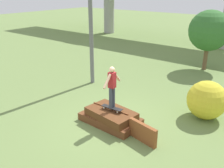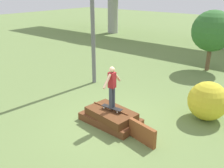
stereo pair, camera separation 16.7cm
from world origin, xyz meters
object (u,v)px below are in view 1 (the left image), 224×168
(skateboard, at_px, (112,108))
(skater, at_px, (112,85))
(tree_behind_left, at_px, (209,31))
(bush_yellow_flowering, at_px, (207,100))

(skateboard, xyz_separation_m, skater, (0.00, -0.00, 0.87))
(skateboard, bearing_deg, tree_behind_left, 87.32)
(skater, distance_m, tree_behind_left, 8.66)
(skateboard, bearing_deg, skater, -90.00)
(skateboard, xyz_separation_m, bush_yellow_flowering, (2.47, 2.62, 0.04))
(skater, height_order, bush_yellow_flowering, skater)
(skateboard, distance_m, skater, 0.87)
(skater, bearing_deg, bush_yellow_flowering, 46.74)
(tree_behind_left, bearing_deg, bush_yellow_flowering, -71.03)
(tree_behind_left, bearing_deg, skater, -92.68)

